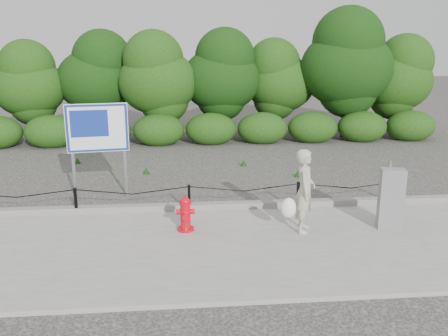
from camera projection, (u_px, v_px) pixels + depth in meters
name	position (u px, v px, depth m)	size (l,w,h in m)	color
ground	(189.00, 214.00, 10.77)	(90.00, 90.00, 0.00)	#2D2B28
sidewalk	(192.00, 249.00, 8.83)	(14.00, 4.00, 0.08)	gray
curb	(189.00, 207.00, 10.78)	(14.00, 0.22, 0.14)	slate
chain_barrier	(189.00, 194.00, 10.65)	(10.06, 0.06, 0.60)	black
treeline	(209.00, 74.00, 18.79)	(20.24, 3.76, 5.06)	black
fire_hydrant	(185.00, 214.00, 9.50)	(0.38, 0.38, 0.73)	red
pedestrian	(304.00, 192.00, 9.36)	(0.79, 0.71, 1.68)	#AEAB95
utility_cabinet	(391.00, 199.00, 9.56)	(0.52, 0.39, 1.38)	gray
advertising_sign	(97.00, 132.00, 11.47)	(1.47, 0.31, 2.36)	slate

